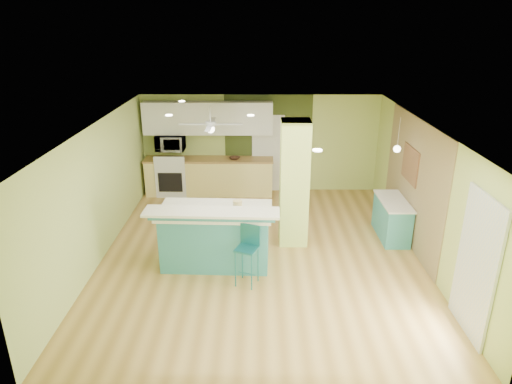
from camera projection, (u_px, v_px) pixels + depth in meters
floor at (261, 253)px, 8.85m from camera, size 6.00×7.00×0.01m
ceiling at (261, 126)px, 7.95m from camera, size 6.00×7.00×0.01m
wall_back at (260, 144)px, 11.67m from camera, size 6.00×0.01×2.50m
wall_front at (262, 304)px, 5.12m from camera, size 6.00×0.01×2.50m
wall_left at (98, 192)px, 8.41m from camera, size 0.01×7.00×2.50m
wall_right at (424, 193)px, 8.38m from camera, size 0.01×7.00×2.50m
wood_panel at (413, 182)px, 8.94m from camera, size 0.02×3.40×2.50m
olive_accent at (268, 144)px, 11.66m from camera, size 2.20×0.02×2.50m
interior_door at (268, 154)px, 11.72m from camera, size 0.82×0.05×2.00m
french_door at (476, 266)px, 6.31m from camera, size 0.04×1.08×2.10m
column at (294, 184)px, 8.86m from camera, size 0.55×0.55×2.50m
kitchen_run at (210, 176)px, 11.67m from camera, size 3.25×0.63×0.94m
stove at (173, 177)px, 11.67m from camera, size 0.76×0.66×1.08m
upper_cabinets at (208, 118)px, 11.26m from camera, size 3.20×0.34×0.80m
microwave at (170, 143)px, 11.36m from camera, size 0.70×0.48×0.39m
ceiling_fan at (210, 125)px, 9.98m from camera, size 1.41×1.41×0.61m
pendant_lamp at (397, 149)px, 8.86m from camera, size 0.14×0.14×0.69m
wall_decor at (410, 164)px, 9.02m from camera, size 0.03×0.90×0.70m
peninsula at (216, 235)px, 8.30m from camera, size 2.32×1.30×1.23m
bar_stool at (248, 245)px, 7.63m from camera, size 0.45×0.45×1.05m
side_counter at (392, 218)px, 9.38m from camera, size 0.53×1.25×0.81m
fruit_bowl at (235, 158)px, 11.44m from camera, size 0.33×0.33×0.06m
canister at (237, 204)px, 8.16m from camera, size 0.17×0.17×0.15m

